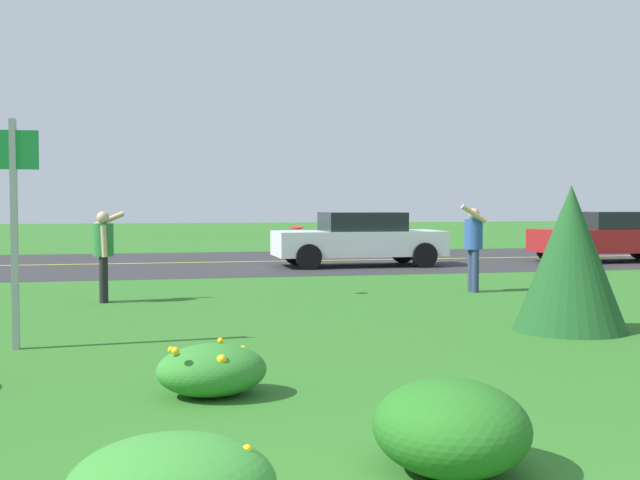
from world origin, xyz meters
The scene contains 12 objects.
ground_plane centered at (0.00, 9.76, 0.00)m, with size 120.00×120.00×0.00m, color #2D6B23.
highway_strip centered at (0.00, 19.52, 0.00)m, with size 120.00×9.72×0.01m, color #2D2D30.
highway_center_stripe centered at (0.00, 19.52, 0.01)m, with size 120.00×0.16×0.00m, color yellow.
daylily_clump_near_camera centered at (-0.63, 3.82, 0.22)m, with size 0.95×0.80×0.49m.
daylily_clump_mid_center centered at (0.64, 1.56, 0.29)m, with size 0.96×1.03×0.57m.
sign_post_near_path centered at (-2.64, 6.49, 1.58)m, with size 0.56×0.10×2.61m.
evergreen_shrub_side centered at (4.22, 6.32, 0.95)m, with size 1.45×1.45×1.90m, color #1E5123.
person_thrower_green_shirt centered at (-1.89, 10.72, 0.92)m, with size 0.52×0.49×1.54m.
person_catcher_blue_shirt centered at (4.84, 10.84, 0.95)m, with size 0.51×0.49×1.66m.
frisbee_red centered at (1.47, 10.98, 1.24)m, with size 0.24×0.23×0.07m.
car_red_leftmost centered at (12.01, 17.33, 0.74)m, with size 4.50×2.00×1.45m.
car_white_center_left centered at (4.39, 17.33, 0.74)m, with size 4.50×2.00×1.45m.
Camera 1 is at (-1.16, -2.85, 1.64)m, focal length 43.73 mm.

